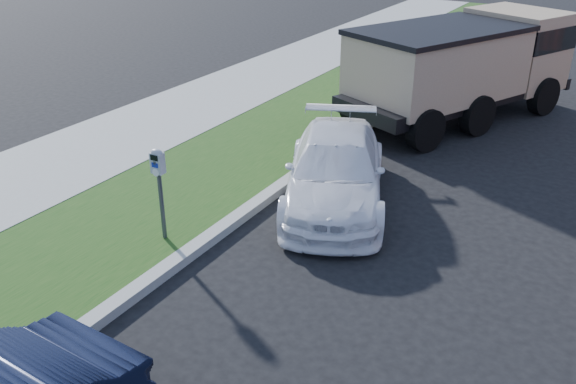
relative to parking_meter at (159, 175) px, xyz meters
The scene contains 5 objects.
ground 3.40m from the parking_meter, ahead, with size 120.00×120.00×0.00m, color black.
streetside 3.27m from the parking_meter, 141.77° to the left, with size 6.12×50.00×0.15m.
parking_meter is the anchor object (origin of this frame).
white_wagon 3.35m from the parking_meter, 60.32° to the left, with size 1.73×4.25×1.23m, color white.
dump_truck 9.07m from the parking_meter, 75.46° to the left, with size 4.63×6.65×2.46m.
Camera 1 is at (2.81, -6.22, 5.04)m, focal length 38.00 mm.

